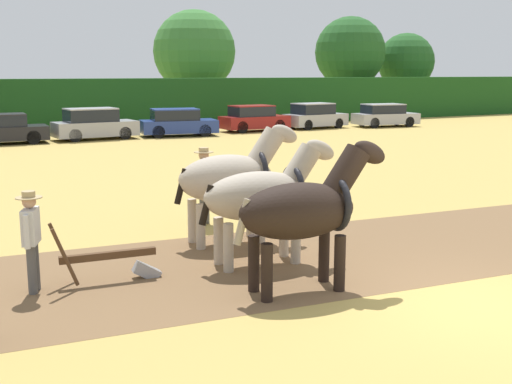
% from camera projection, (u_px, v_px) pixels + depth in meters
% --- Properties ---
extents(ground_plane, '(240.00, 240.00, 0.00)m').
position_uv_depth(ground_plane, '(463.00, 302.00, 9.59)').
color(ground_plane, tan).
extents(hedgerow, '(76.05, 1.62, 3.01)m').
position_uv_depth(hedgerow, '(55.00, 105.00, 36.63)').
color(hedgerow, '#194719').
rests_on(hedgerow, ground).
extents(tree_center_left, '(5.83, 5.83, 7.73)m').
position_uv_depth(tree_center_left, '(194.00, 52.00, 45.41)').
color(tree_center_left, '#4C3823').
rests_on(tree_center_left, ground).
extents(tree_center, '(5.53, 5.53, 7.69)m').
position_uv_depth(tree_center, '(350.00, 52.00, 50.45)').
color(tree_center, brown).
rests_on(tree_center, ground).
extents(tree_center_right, '(4.73, 4.73, 6.62)m').
position_uv_depth(tree_center_right, '(406.00, 62.00, 53.95)').
color(tree_center_right, '#423323').
rests_on(tree_center_right, ground).
extents(draft_horse_lead_left, '(2.67, 1.08, 2.40)m').
position_uv_depth(draft_horse_lead_left, '(304.00, 209.00, 9.89)').
color(draft_horse_lead_left, black).
rests_on(draft_horse_lead_left, ground).
extents(draft_horse_lead_right, '(2.67, 1.08, 2.27)m').
position_uv_depth(draft_horse_lead_right, '(263.00, 195.00, 11.34)').
color(draft_horse_lead_right, '#B2A38E').
rests_on(draft_horse_lead_right, ground).
extents(draft_horse_trail_left, '(2.69, 1.16, 2.42)m').
position_uv_depth(draft_horse_trail_left, '(232.00, 177.00, 12.76)').
color(draft_horse_trail_left, '#B2A38E').
rests_on(draft_horse_trail_left, ground).
extents(plow, '(1.78, 0.49, 1.13)m').
position_uv_depth(plow, '(117.00, 262.00, 10.51)').
color(plow, '#4C331E').
rests_on(plow, ground).
extents(farmer_at_plow, '(0.40, 0.60, 1.60)m').
position_uv_depth(farmer_at_plow, '(31.00, 234.00, 9.88)').
color(farmer_at_plow, '#4C4C4C').
rests_on(farmer_at_plow, ground).
extents(farmer_beside_team, '(0.50, 0.51, 1.74)m').
position_uv_depth(farmer_beside_team, '(204.00, 180.00, 14.30)').
color(farmer_beside_team, '#4C4C4C').
rests_on(farmer_beside_team, ground).
extents(parked_car_center_left, '(4.00, 1.90, 1.44)m').
position_uv_depth(parked_car_center_left, '(3.00, 129.00, 30.54)').
color(parked_car_center_left, black).
rests_on(parked_car_center_left, ground).
extents(parked_car_center, '(4.21, 2.04, 1.59)m').
position_uv_depth(parked_car_center, '(94.00, 124.00, 32.60)').
color(parked_car_center, '#9E9EA8').
rests_on(parked_car_center, ground).
extents(parked_car_center_right, '(4.26, 2.48, 1.47)m').
position_uv_depth(parked_car_center_right, '(178.00, 123.00, 34.37)').
color(parked_car_center_right, navy).
rests_on(parked_car_center_right, ground).
extents(parked_car_right, '(3.95, 1.78, 1.50)m').
position_uv_depth(parked_car_right, '(254.00, 119.00, 37.12)').
color(parked_car_right, maroon).
rests_on(parked_car_right, ground).
extents(parked_car_far_right, '(3.96, 2.08, 1.53)m').
position_uv_depth(parked_car_far_right, '(315.00, 116.00, 39.09)').
color(parked_car_far_right, '#A8A8B2').
rests_on(parked_car_far_right, ground).
extents(parked_car_end_right, '(4.22, 2.25, 1.42)m').
position_uv_depth(parked_car_end_right, '(385.00, 116.00, 40.33)').
color(parked_car_end_right, '#A8A8B2').
rests_on(parked_car_end_right, ground).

